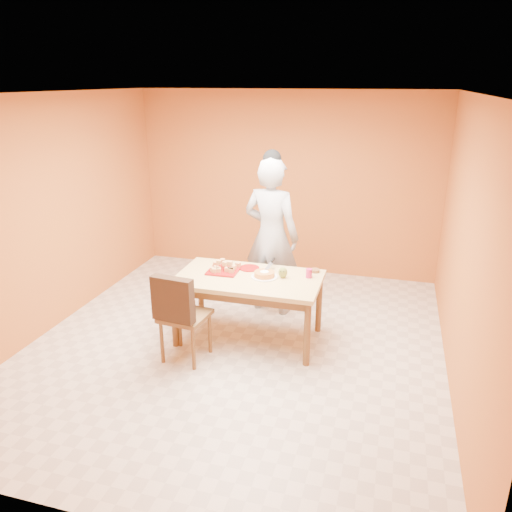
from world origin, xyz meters
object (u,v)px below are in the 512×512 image
(checker_tin, at_px, (315,271))
(egg_ornament, at_px, (283,272))
(red_dinner_plate, at_px, (249,268))
(pastry_platter, at_px, (224,271))
(dining_chair, at_px, (184,314))
(sponge_cake, at_px, (264,274))
(dining_table, at_px, (249,285))
(magenta_glass, at_px, (309,273))
(person, at_px, (271,237))

(checker_tin, bearing_deg, egg_ornament, -138.75)
(red_dinner_plate, distance_m, egg_ornament, 0.47)
(pastry_platter, relative_size, checker_tin, 3.14)
(dining_chair, bearing_deg, sponge_cake, 48.99)
(dining_table, distance_m, pastry_platter, 0.35)
(dining_chair, relative_size, magenta_glass, 10.08)
(red_dinner_plate, xyz_separation_m, magenta_glass, (0.71, -0.08, 0.04))
(sponge_cake, distance_m, magenta_glass, 0.49)
(red_dinner_plate, height_order, egg_ornament, egg_ornament)
(person, relative_size, pastry_platter, 5.81)
(dining_table, height_order, pastry_platter, pastry_platter)
(dining_chair, height_order, sponge_cake, dining_chair)
(egg_ornament, bearing_deg, checker_tin, 23.24)
(person, distance_m, sponge_cake, 0.81)
(dining_chair, bearing_deg, magenta_glass, 39.57)
(pastry_platter, relative_size, red_dinner_plate, 1.46)
(red_dinner_plate, height_order, checker_tin, checker_tin)
(pastry_platter, height_order, red_dinner_plate, pastry_platter)
(person, distance_m, pastry_platter, 0.85)
(dining_table, relative_size, egg_ornament, 12.75)
(dining_chair, xyz_separation_m, person, (0.57, 1.43, 0.47))
(pastry_platter, bearing_deg, egg_ornament, -0.42)
(pastry_platter, relative_size, magenta_glass, 3.41)
(person, distance_m, egg_ornament, 0.82)
(dining_chair, bearing_deg, pastry_platter, 80.03)
(red_dinner_plate, relative_size, sponge_cake, 1.02)
(pastry_platter, distance_m, red_dinner_plate, 0.31)
(dining_chair, relative_size, sponge_cake, 4.42)
(egg_ornament, bearing_deg, pastry_platter, 161.58)
(egg_ornament, xyz_separation_m, checker_tin, (0.31, 0.27, -0.05))
(dining_table, distance_m, person, 0.88)
(person, height_order, checker_tin, person)
(sponge_cake, bearing_deg, dining_chair, -137.02)
(dining_chair, distance_m, pastry_platter, 0.76)
(dining_table, bearing_deg, checker_tin, 27.24)
(dining_table, bearing_deg, red_dinner_plate, 104.64)
(red_dinner_plate, bearing_deg, sponge_cake, -41.74)
(person, xyz_separation_m, checker_tin, (0.63, -0.47, -0.21))
(pastry_platter, relative_size, sponge_cake, 1.50)
(pastry_platter, relative_size, egg_ornament, 2.71)
(person, bearing_deg, pastry_platter, 74.61)
(dining_table, height_order, checker_tin, checker_tin)
(person, bearing_deg, egg_ornament, 124.90)
(dining_chair, relative_size, person, 0.51)
(checker_tin, bearing_deg, pastry_platter, -165.12)
(magenta_glass, distance_m, checker_tin, 0.19)
(egg_ornament, height_order, checker_tin, egg_ornament)
(sponge_cake, distance_m, checker_tin, 0.60)
(pastry_platter, bearing_deg, dining_chair, -105.98)
(sponge_cake, bearing_deg, egg_ornament, 11.75)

